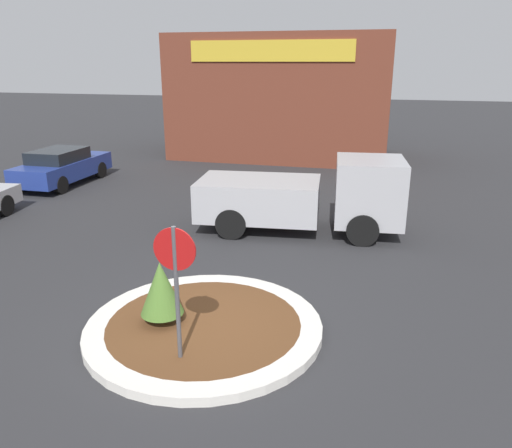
% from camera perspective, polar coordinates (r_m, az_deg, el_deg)
% --- Properties ---
extents(ground_plane, '(120.00, 120.00, 0.00)m').
position_cam_1_polar(ground_plane, '(9.25, -5.91, -12.03)').
color(ground_plane, '#2D2D30').
extents(traffic_island, '(4.23, 4.23, 0.16)m').
position_cam_1_polar(traffic_island, '(9.21, -5.93, -11.59)').
color(traffic_island, silver).
rests_on(traffic_island, ground_plane).
extents(stop_sign, '(0.67, 0.07, 2.34)m').
position_cam_1_polar(stop_sign, '(7.60, -9.15, -5.51)').
color(stop_sign, '#4C4C51').
rests_on(stop_sign, ground_plane).
extents(island_shrub, '(0.77, 0.77, 1.14)m').
position_cam_1_polar(island_shrub, '(9.02, -10.81, -7.19)').
color(island_shrub, brown).
rests_on(island_shrub, traffic_island).
extents(utility_truck, '(5.84, 2.66, 2.12)m').
position_cam_1_polar(utility_truck, '(14.07, 5.89, 3.23)').
color(utility_truck, '#B2B2B7').
rests_on(utility_truck, ground_plane).
extents(storefront_building, '(10.48, 6.07, 5.87)m').
position_cam_1_polar(storefront_building, '(25.94, 3.17, 14.34)').
color(storefront_building, brown).
rests_on(storefront_building, ground_plane).
extents(parked_sedan_blue, '(1.84, 4.43, 1.41)m').
position_cam_1_polar(parked_sedan_blue, '(21.03, -21.28, 6.17)').
color(parked_sedan_blue, navy).
rests_on(parked_sedan_blue, ground_plane).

